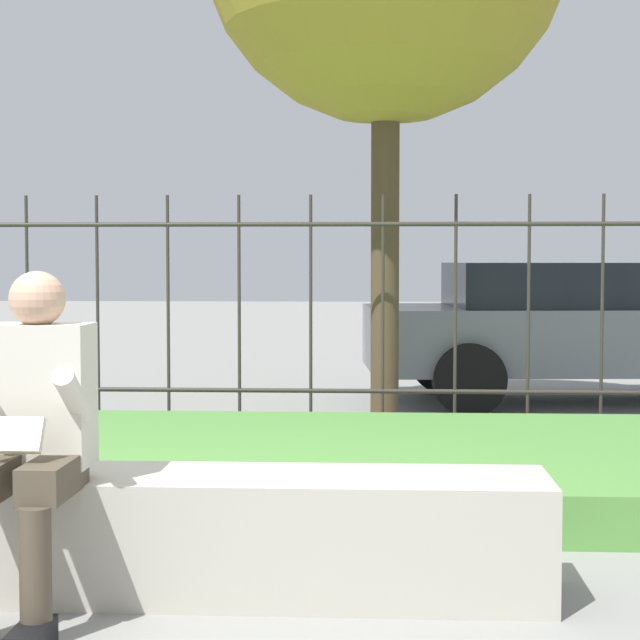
# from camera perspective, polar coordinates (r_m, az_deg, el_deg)

# --- Properties ---
(ground_plane) EXTENTS (60.00, 60.00, 0.00)m
(ground_plane) POSITION_cam_1_polar(r_m,az_deg,el_deg) (4.45, -10.58, -14.10)
(ground_plane) COLOR gray
(stone_bench) EXTENTS (2.67, 0.51, 0.48)m
(stone_bench) POSITION_cam_1_polar(r_m,az_deg,el_deg) (4.32, -5.98, -11.62)
(stone_bench) COLOR #B7B2A3
(stone_bench) RESTS_ON ground_plane
(person_seated_reader) EXTENTS (0.42, 0.73, 1.28)m
(person_seated_reader) POSITION_cam_1_polar(r_m,az_deg,el_deg) (4.09, -15.17, -5.56)
(person_seated_reader) COLOR black
(person_seated_reader) RESTS_ON ground_plane
(grass_berm) EXTENTS (9.92, 2.64, 0.25)m
(grass_berm) POSITION_cam_1_polar(r_m,az_deg,el_deg) (6.34, -6.25, -7.66)
(grass_berm) COLOR #569342
(grass_berm) RESTS_ON ground_plane
(iron_fence) EXTENTS (7.92, 0.03, 1.80)m
(iron_fence) POSITION_cam_1_polar(r_m,az_deg,el_deg) (7.89, -4.33, 0.42)
(iron_fence) COLOR #332D28
(iron_fence) RESTS_ON ground_plane
(car_parked_right) EXTENTS (4.30, 2.09, 1.30)m
(car_parked_right) POSITION_cam_1_polar(r_m,az_deg,el_deg) (10.20, 14.17, -0.36)
(car_parked_right) COLOR slate
(car_parked_right) RESTS_ON ground_plane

